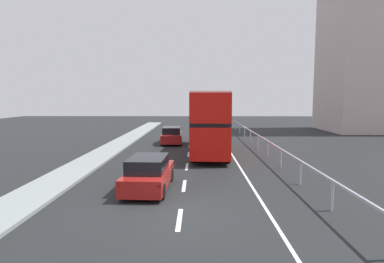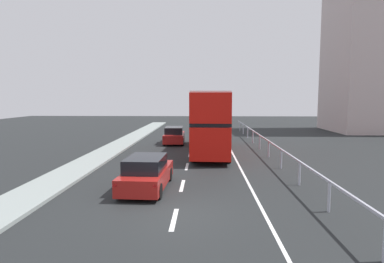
% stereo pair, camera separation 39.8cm
% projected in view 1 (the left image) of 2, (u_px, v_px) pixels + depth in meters
% --- Properties ---
extents(ground_plane, '(75.57, 120.00, 0.10)m').
position_uv_depth(ground_plane, '(180.00, 214.00, 11.28)').
color(ground_plane, black).
extents(near_sidewalk_kerb, '(2.08, 80.00, 0.14)m').
position_uv_depth(near_sidewalk_kerb, '(9.00, 210.00, 11.35)').
color(near_sidewalk_kerb, gray).
rests_on(near_sidewalk_kerb, ground).
extents(lane_paint_markings, '(3.23, 46.00, 0.01)m').
position_uv_depth(lane_paint_markings, '(218.00, 164.00, 19.66)').
color(lane_paint_markings, silver).
rests_on(lane_paint_markings, ground).
extents(bridge_side_railing, '(0.10, 42.00, 1.13)m').
position_uv_depth(bridge_side_railing, '(274.00, 148.00, 20.05)').
color(bridge_side_railing, '#A8ABB9').
rests_on(bridge_side_railing, ground).
extents(double_decker_bus_red, '(2.92, 10.90, 4.41)m').
position_uv_depth(double_decker_bus_red, '(211.00, 120.00, 23.60)').
color(double_decker_bus_red, red).
rests_on(double_decker_bus_red, ground).
extents(hatchback_car_near, '(1.92, 4.32, 1.47)m').
position_uv_depth(hatchback_car_near, '(149.00, 174.00, 14.09)').
color(hatchback_car_near, maroon).
rests_on(hatchback_car_near, ground).
extents(sedan_car_ahead, '(1.87, 4.19, 1.47)m').
position_uv_depth(sedan_car_ahead, '(172.00, 136.00, 28.34)').
color(sedan_car_ahead, maroon).
rests_on(sedan_car_ahead, ground).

